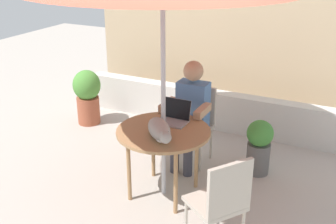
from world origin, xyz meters
TOP-DOWN VIEW (x-y plane):
  - ground_plane at (0.00, 0.00)m, footprint 14.00×14.00m
  - fence_back at (0.00, 2.44)m, footprint 4.55×0.08m
  - planter_wall_low at (0.00, 1.76)m, footprint 4.09×0.20m
  - patio_table at (0.00, 0.00)m, footprint 0.92×0.92m
  - chair_occupied at (0.00, 0.81)m, footprint 0.40×0.40m
  - chair_empty at (0.80, -0.57)m, footprint 0.56×0.56m
  - person_seated at (0.00, 0.66)m, footprint 0.48×0.48m
  - laptop at (-0.00, 0.24)m, footprint 0.30×0.25m
  - cat at (0.05, -0.18)m, footprint 0.44×0.54m
  - potted_plant_near_fence at (0.75, 0.83)m, footprint 0.29×0.29m
  - potted_plant_by_chair at (-1.75, 1.12)m, footprint 0.38×0.38m

SIDE VIEW (x-z plane):
  - ground_plane at x=0.00m, z-range 0.00..0.00m
  - planter_wall_low at x=0.00m, z-range 0.00..0.52m
  - potted_plant_near_fence at x=0.75m, z-range 0.02..0.64m
  - potted_plant_by_chair at x=-1.75m, z-range 0.03..0.81m
  - chair_occupied at x=0.00m, z-range 0.07..0.95m
  - chair_empty at x=0.80m, z-range 0.07..0.95m
  - patio_table at x=0.00m, z-range 0.29..1.00m
  - person_seated at x=0.00m, z-range 0.07..1.29m
  - laptop at x=0.00m, z-range 0.67..0.88m
  - cat at x=0.05m, z-range 0.71..0.88m
  - fence_back at x=0.00m, z-range 0.00..1.83m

